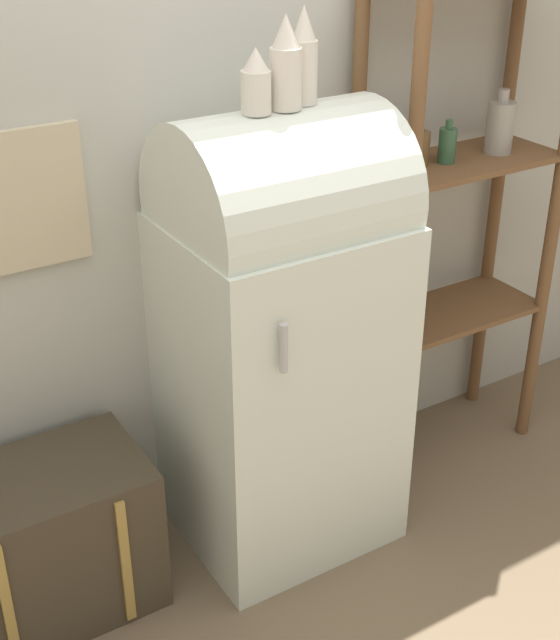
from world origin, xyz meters
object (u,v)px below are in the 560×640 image
Objects in this scene: vase_left at (256,83)px; vase_right at (304,58)px; vase_center at (286,65)px; suitcase_trunk at (45,543)px; refrigerator at (281,332)px.

vase_right is at bearing 8.17° from vase_left.
vase_left is 0.69× the size of vase_center.
refrigerator is at bearing -3.43° from suitcase_trunk.
refrigerator is 0.86m from vase_right.
vase_left is 0.18m from vase_right.
vase_right is at bearing 8.54° from refrigerator.
vase_center is 0.08m from vase_right.
vase_center is (0.01, -0.01, 0.85)m from refrigerator.
refrigerator reaches higher than suitcase_trunk.
refrigerator is 2.32× the size of suitcase_trunk.
refrigerator is 0.99m from suitcase_trunk.
refrigerator is at bearing -171.46° from vase_right.
refrigerator is 5.81× the size of vase_center.
vase_center is (0.84, -0.06, 1.37)m from suitcase_trunk.
refrigerator is at bearing 117.43° from vase_center.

